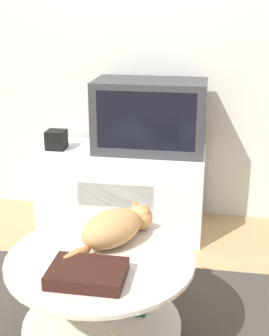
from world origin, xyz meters
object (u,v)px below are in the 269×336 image
(dvd_box, at_px, (87,274))
(cat, at_px, (115,227))
(speaker, at_px, (56,140))
(tv, at_px, (150,116))

(dvd_box, bearing_deg, cat, 81.63)
(speaker, xyz_separation_m, dvd_box, (0.54, -1.29, -0.11))
(speaker, bearing_deg, tv, 6.04)
(tv, xyz_separation_m, cat, (0.00, -1.06, -0.23))
(dvd_box, bearing_deg, tv, 88.27)
(speaker, bearing_deg, dvd_box, -67.11)
(tv, relative_size, cat, 1.44)
(dvd_box, bearing_deg, speaker, 112.89)
(dvd_box, xyz_separation_m, cat, (0.04, 0.30, 0.04))
(speaker, height_order, cat, speaker)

